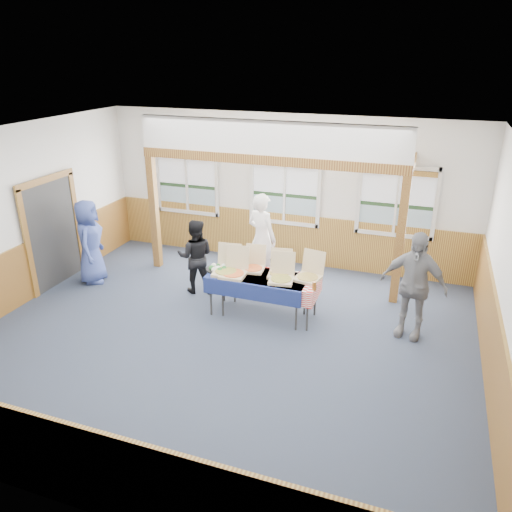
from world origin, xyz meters
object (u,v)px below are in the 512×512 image
(table_right, at_px, (269,280))
(man_blue, at_px, (90,242))
(woman_black, at_px, (196,256))
(person_grey, at_px, (413,285))
(table_left, at_px, (258,279))
(woman_white, at_px, (262,238))

(table_right, xyz_separation_m, man_blue, (-3.81, 0.19, 0.16))
(woman_black, relative_size, person_grey, 0.81)
(man_blue, height_order, person_grey, person_grey)
(man_blue, xyz_separation_m, person_grey, (6.17, -0.02, 0.05))
(table_left, distance_m, woman_black, 1.52)
(table_left, height_order, woman_white, woman_white)
(person_grey, bearing_deg, man_blue, -167.90)
(table_left, bearing_deg, person_grey, -18.56)
(woman_white, bearing_deg, man_blue, 41.69)
(woman_black, bearing_deg, woman_white, -158.21)
(woman_white, bearing_deg, person_grey, 179.97)
(woman_black, height_order, man_blue, man_blue)
(woman_black, distance_m, man_blue, 2.20)
(woman_black, bearing_deg, table_left, 141.89)
(woman_white, bearing_deg, table_left, 128.10)
(person_grey, bearing_deg, table_left, -163.21)
(table_left, bearing_deg, table_right, -12.62)
(woman_white, distance_m, person_grey, 3.19)
(woman_white, relative_size, man_blue, 1.07)
(table_left, height_order, table_right, same)
(man_blue, bearing_deg, table_left, -114.90)
(table_left, xyz_separation_m, man_blue, (-3.62, 0.22, 0.15))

